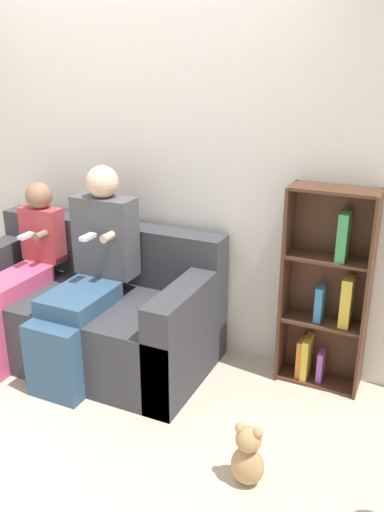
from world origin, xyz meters
name	(u,v)px	position (x,y,z in m)	size (l,w,h in m)	color
ground_plane	(64,399)	(0.00, 0.00, 0.00)	(14.00, 14.00, 0.00)	beige
back_wall	(139,162)	(0.00, 1.00, 1.27)	(10.00, 0.06, 2.55)	silver
couch	(87,312)	(-0.17, 0.52, 0.31)	(1.73, 0.87, 0.87)	#38383D
adult_seated	(88,271)	(-0.05, 0.41, 0.68)	(0.41, 0.79, 1.31)	#335170
child_seated	(18,273)	(-0.60, 0.37, 0.59)	(0.30, 0.80, 1.15)	#DB4C75
bookshelf	(326,295)	(1.36, 0.88, 0.59)	(0.51, 0.23, 1.26)	#4C2D1E
teddy_bear	(248,457)	(1.24, -0.17, 0.16)	(0.17, 0.14, 0.33)	tan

